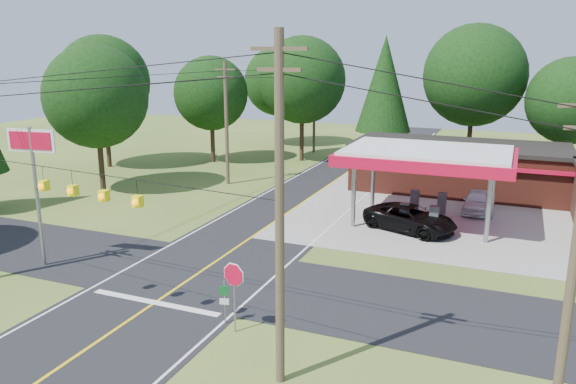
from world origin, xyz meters
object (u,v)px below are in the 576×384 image
at_px(sedan_car, 477,202).
at_px(big_stop_sign, 33,163).
at_px(suv_car, 410,218).
at_px(octagonal_stop_sign, 234,280).
at_px(gas_canopy, 427,158).

height_order(sedan_car, big_stop_sign, big_stop_sign).
bearing_deg(suv_car, octagonal_stop_sign, -173.88).
bearing_deg(gas_canopy, suv_car, -104.22).
bearing_deg(suv_car, sedan_car, -9.88).
distance_m(gas_canopy, sedan_car, 6.11).
distance_m(sedan_car, big_stop_sign, 27.98).
relative_size(gas_canopy, sedan_car, 2.42).
xyz_separation_m(gas_canopy, big_stop_sign, (-17.00, -15.01, 1.14)).
relative_size(sedan_car, octagonal_stop_sign, 1.50).
height_order(big_stop_sign, octagonal_stop_sign, big_stop_sign).
bearing_deg(sedan_car, big_stop_sign, -136.17).
bearing_deg(big_stop_sign, sedan_car, 43.55).
xyz_separation_m(gas_canopy, suv_car, (-0.50, -1.97, -3.47)).
distance_m(sedan_car, octagonal_stop_sign, 22.89).
distance_m(gas_canopy, suv_car, 4.02).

